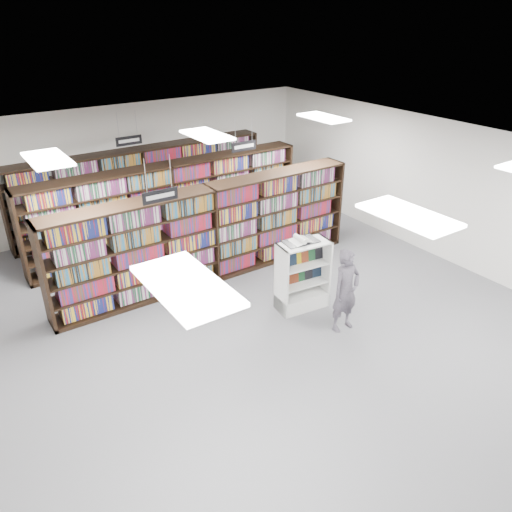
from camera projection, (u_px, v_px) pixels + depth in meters
floor at (264, 318)px, 9.67m from camera, size 12.00×12.00×0.00m
ceiling at (266, 156)px, 8.22m from camera, size 10.00×12.00×0.10m
wall_back at (137, 164)px, 13.38m from camera, size 10.00×0.10×3.20m
wall_right at (443, 191)px, 11.45m from camera, size 0.10×12.00×3.20m
bookshelf_row_near at (211, 234)px, 10.67m from camera, size 7.00×0.60×2.10m
bookshelf_row_mid at (171, 206)px, 12.15m from camera, size 7.00×0.60×2.10m
bookshelf_row_far at (143, 187)px, 13.40m from camera, size 7.00×0.60×2.10m
aisle_sign_left at (160, 195)px, 8.51m from camera, size 0.65×0.02×0.80m
aisle_sign_right at (244, 145)px, 11.49m from camera, size 0.65×0.02×0.80m
aisle_sign_center at (129, 140)px, 11.97m from camera, size 0.65×0.02×0.80m
troffer_front_left at (186, 285)px, 4.52m from camera, size 0.60×1.20×0.04m
troffer_front_center at (409, 215)px, 6.03m from camera, size 0.60×1.20×0.04m
troffer_back_left at (47, 159)px, 8.22m from camera, size 0.60×1.20×0.04m
troffer_back_center at (207, 135)px, 9.72m from camera, size 0.60×1.20×0.04m
troffer_back_right at (324, 117)px, 11.22m from camera, size 0.60×1.20×0.04m
endcap_display at (301, 285)px, 9.86m from camera, size 1.06×0.62×1.42m
open_book at (300, 240)px, 9.44m from camera, size 0.71×0.46×0.13m
shopper at (346, 291)px, 9.03m from camera, size 0.59×0.39×1.61m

